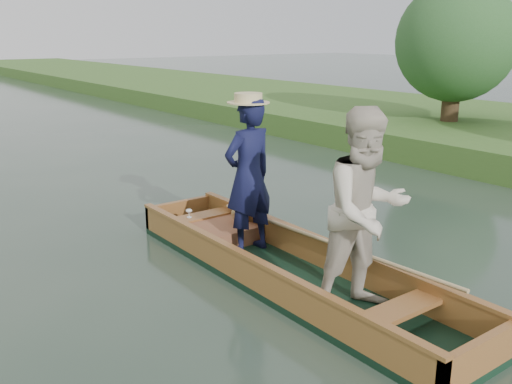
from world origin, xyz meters
TOP-DOWN VIEW (x-y plane):
  - ground at (0.00, 0.00)m, footprint 120.00×120.00m
  - punt at (0.08, -0.23)m, footprint 1.22×5.00m

SIDE VIEW (x-z plane):
  - ground at x=0.00m, z-range 0.00..0.00m
  - punt at x=0.08m, z-range -0.25..1.88m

